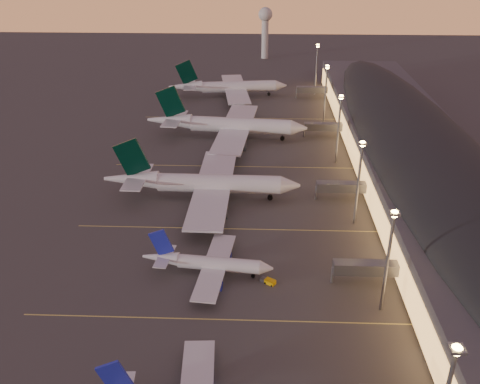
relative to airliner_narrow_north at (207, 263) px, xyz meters
name	(u,v)px	position (x,y,z in m)	size (l,w,h in m)	color
ground	(224,305)	(4.90, -12.53, -3.08)	(700.00, 700.00, 0.00)	#3E3C3A
airliner_narrow_north	(207,263)	(0.00, 0.00, 0.00)	(33.43, 30.03, 11.93)	silver
airliner_wide_near	(202,183)	(-5.59, 41.77, 2.11)	(62.91, 57.14, 20.17)	silver
airliner_wide_mid	(227,125)	(-1.08, 97.03, 2.40)	(66.56, 60.91, 21.29)	silver
airliner_wide_far	(229,87)	(-3.80, 156.73, 1.90)	(60.55, 55.62, 19.38)	silver
terminal_building	(418,155)	(66.74, 59.94, 5.70)	(56.35, 255.00, 17.46)	#454549
light_masts	(347,137)	(40.90, 52.47, 14.47)	(2.20, 217.20, 25.90)	gray
radar_tower	(265,24)	(14.90, 247.47, 18.79)	(9.00, 9.00, 32.50)	silver
lane_markings	(233,220)	(4.90, 27.47, -3.08)	(90.00, 180.36, 0.00)	#D8C659
baggage_tug_c	(268,281)	(15.29, -3.45, -2.55)	(4.08, 3.46, 1.17)	#F1B306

